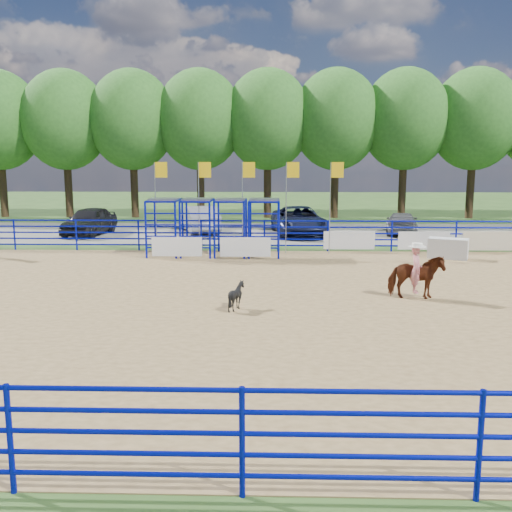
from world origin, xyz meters
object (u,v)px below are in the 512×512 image
car_b (199,219)px  car_a (89,221)px  announcer_table (448,248)px  car_d (402,223)px  calf (236,296)px  horse_and_rider (416,272)px  car_c (299,221)px

car_b → car_a: bearing=-7.4°
announcer_table → car_d: bearing=91.1°
announcer_table → calf: size_ratio=2.05×
announcer_table → car_d: car_d is taller
car_d → announcer_table: bearing=102.5°
horse_and_rider → car_b: horse_and_rider is taller
announcer_table → car_c: size_ratio=0.28×
calf → car_a: (-9.56, 16.50, 0.39)m
car_d → car_b: bearing=9.8°
announcer_table → car_c: bearing=128.3°
horse_and_rider → car_a: horse_and_rider is taller
calf → car_a: 19.08m
announcer_table → car_c: 9.99m
calf → car_c: size_ratio=0.14×
car_b → car_c: (5.87, -0.91, 0.01)m
car_b → car_c: size_ratio=0.83×
car_a → car_d: (18.14, 0.80, -0.18)m
car_b → car_d: (11.89, -0.34, -0.17)m
car_b → calf: bearing=82.9°
calf → car_d: car_d is taller
announcer_table → calf: announcer_table is taller
car_c → car_d: size_ratio=1.36×
announcer_table → car_c: car_c is taller
horse_and_rider → car_a: (-15.05, 15.07, -0.06)m
announcer_table → calf: bearing=-134.5°
calf → car_d: 19.32m
announcer_table → car_a: size_ratio=0.35×
calf → car_b: size_ratio=0.17×
car_a → car_d: size_ratio=1.10×
calf → car_a: bearing=4.6°
horse_and_rider → car_c: size_ratio=0.43×
announcer_table → calf: 12.47m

